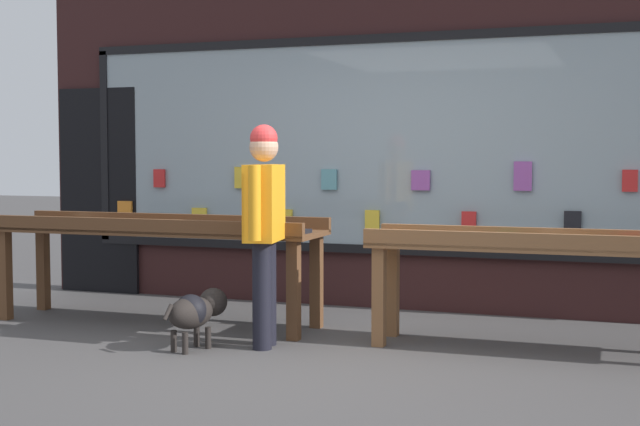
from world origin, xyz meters
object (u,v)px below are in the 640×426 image
display_table_left (156,236)px  person_browsing (264,218)px  display_table_right (567,255)px  small_dog (195,311)px

display_table_left → person_browsing: size_ratio=1.75×
display_table_left → person_browsing: bearing=-23.8°
display_table_right → person_browsing: (-2.11, -0.54, 0.24)m
display_table_left → display_table_right: display_table_left is taller
display_table_left → display_table_right: size_ratio=1.00×
display_table_left → small_dog: (0.78, -0.78, -0.45)m
person_browsing → small_dog: person_browsing is taller
person_browsing → small_dog: bearing=108.9°
display_table_right → person_browsing: person_browsing is taller
small_dog → person_browsing: bearing=-44.4°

